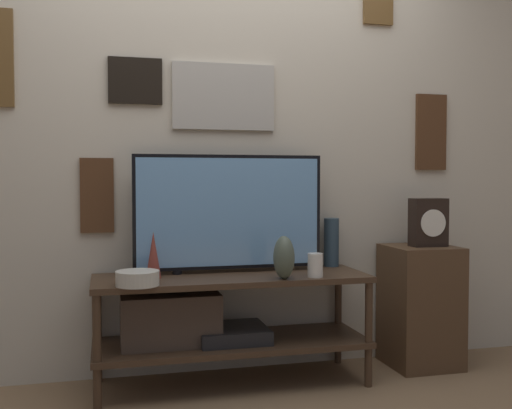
{
  "coord_description": "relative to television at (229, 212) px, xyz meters",
  "views": [
    {
      "loc": [
        -0.63,
        -2.73,
        1.07
      ],
      "look_at": [
        0.13,
        0.28,
        0.93
      ],
      "focal_mm": 42.0,
      "sensor_mm": 36.0,
      "label": 1
    }
  ],
  "objects": [
    {
      "name": "ground_plane",
      "position": [
        -0.01,
        -0.38,
        -0.89
      ],
      "size": [
        12.0,
        12.0,
        0.0
      ],
      "primitive_type": "plane",
      "color": "#846647"
    },
    {
      "name": "television",
      "position": [
        0.0,
        0.0,
        0.0
      ],
      "size": [
        1.01,
        0.05,
        0.63
      ],
      "color": "black",
      "rests_on": "media_console"
    },
    {
      "name": "vase_wide_bowl",
      "position": [
        -0.5,
        -0.29,
        -0.29
      ],
      "size": [
        0.2,
        0.2,
        0.07
      ],
      "color": "beige",
      "rests_on": "media_console"
    },
    {
      "name": "media_console",
      "position": [
        -0.13,
        -0.1,
        -0.53
      ],
      "size": [
        1.41,
        0.47,
        0.57
      ],
      "color": "#422D1E",
      "rests_on": "ground_plane"
    },
    {
      "name": "vase_slim_bronze",
      "position": [
        -0.41,
        -0.09,
        -0.21
      ],
      "size": [
        0.08,
        0.08,
        0.23
      ],
      "color": "brown",
      "rests_on": "media_console"
    },
    {
      "name": "side_table",
      "position": [
        1.1,
        -0.05,
        -0.55
      ],
      "size": [
        0.37,
        0.37,
        0.69
      ],
      "color": "#513823",
      "rests_on": "ground_plane"
    },
    {
      "name": "wall_back",
      "position": [
        -0.01,
        0.18,
        0.47
      ],
      "size": [
        6.4,
        0.08,
        2.7
      ],
      "color": "beige",
      "rests_on": "ground_plane"
    },
    {
      "name": "candle_jar",
      "position": [
        0.39,
        -0.26,
        -0.26
      ],
      "size": [
        0.08,
        0.08,
        0.12
      ],
      "color": "silver",
      "rests_on": "media_console"
    },
    {
      "name": "mantel_clock",
      "position": [
        1.13,
        -0.08,
        -0.07
      ],
      "size": [
        0.2,
        0.11,
        0.27
      ],
      "color": "black",
      "rests_on": "side_table"
    },
    {
      "name": "vase_tall_ceramic",
      "position": [
        0.61,
        0.08,
        -0.18
      ],
      "size": [
        0.09,
        0.09,
        0.27
      ],
      "color": "#2D4251",
      "rests_on": "media_console"
    },
    {
      "name": "vase_urn_stoneware",
      "position": [
        0.22,
        -0.28,
        -0.21
      ],
      "size": [
        0.1,
        0.14,
        0.22
      ],
      "color": "#4C5647",
      "rests_on": "media_console"
    }
  ]
}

